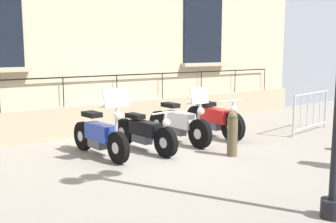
{
  "coord_description": "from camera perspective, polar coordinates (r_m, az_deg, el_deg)",
  "views": [
    {
      "loc": [
        7.11,
        -5.13,
        2.11
      ],
      "look_at": [
        0.22,
        0.0,
        0.8
      ],
      "focal_mm": 42.78,
      "sensor_mm": 36.0,
      "label": 1
    }
  ],
  "objects": [
    {
      "name": "ground_plane",
      "position": [
        9.02,
        -0.83,
        -4.87
      ],
      "size": [
        60.0,
        60.0,
        0.0
      ],
      "primitive_type": "plane",
      "color": "gray"
    },
    {
      "name": "motorcycle_black",
      "position": [
        8.48,
        -3.44,
        -3.08
      ],
      "size": [
        2.03,
        0.55,
        0.9
      ],
      "color": "black",
      "rests_on": "ground_plane"
    },
    {
      "name": "motorcycle_red",
      "position": [
        9.93,
        6.55,
        -1.11
      ],
      "size": [
        2.06,
        0.72,
        0.97
      ],
      "color": "black",
      "rests_on": "ground_plane"
    },
    {
      "name": "motorcycle_white",
      "position": [
        9.23,
        1.59,
        -1.79
      ],
      "size": [
        2.14,
        0.56,
        1.33
      ],
      "color": "black",
      "rests_on": "ground_plane"
    },
    {
      "name": "bollard",
      "position": [
        8.15,
        9.16,
        -3.15
      ],
      "size": [
        0.21,
        0.21,
        0.91
      ],
      "color": "brown",
      "rests_on": "ground_plane"
    },
    {
      "name": "distant_building",
      "position": [
        18.69,
        15.16,
        12.73
      ],
      "size": [
        4.38,
        4.82,
        7.07
      ],
      "color": "gray",
      "rests_on": "ground_plane"
    },
    {
      "name": "crowd_barrier",
      "position": [
        11.03,
        19.67,
        0.1
      ],
      "size": [
        0.31,
        1.83,
        1.05
      ],
      "color": "#B7B7BF",
      "rests_on": "ground_plane"
    },
    {
      "name": "motorcycle_blue",
      "position": [
        8.12,
        -9.64,
        -3.38
      ],
      "size": [
        1.99,
        0.63,
        1.43
      ],
      "color": "black",
      "rests_on": "ground_plane"
    }
  ]
}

